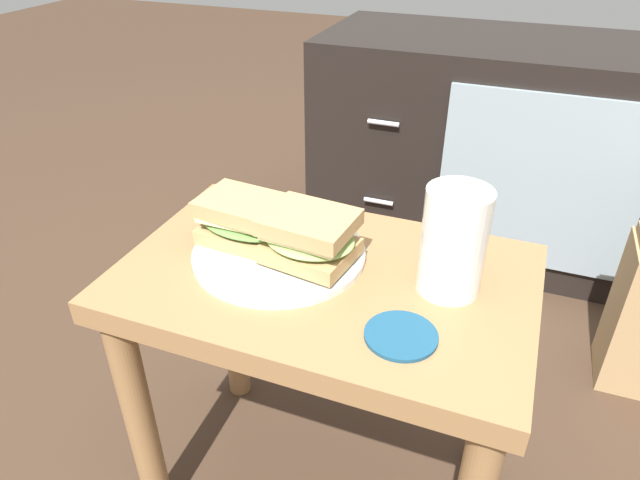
{
  "coord_description": "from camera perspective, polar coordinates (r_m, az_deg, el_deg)",
  "views": [
    {
      "loc": [
        0.22,
        -0.59,
        0.91
      ],
      "look_at": [
        -0.01,
        0.0,
        0.51
      ],
      "focal_mm": 31.97,
      "sensor_mm": 36.0,
      "label": 1
    }
  ],
  "objects": [
    {
      "name": "coaster",
      "position": [
        0.68,
        8.11,
        -9.44
      ],
      "size": [
        0.09,
        0.09,
        0.01
      ],
      "primitive_type": "cylinder",
      "color": "navy",
      "rests_on": "side_table"
    },
    {
      "name": "tv_cabinet",
      "position": [
        1.66,
        17.23,
        8.79
      ],
      "size": [
        0.96,
        0.46,
        0.58
      ],
      "color": "black",
      "rests_on": "ground"
    },
    {
      "name": "beer_glass",
      "position": [
        0.73,
        13.19,
        -0.41
      ],
      "size": [
        0.08,
        0.08,
        0.14
      ],
      "color": "silver",
      "rests_on": "side_table"
    },
    {
      "name": "plate",
      "position": [
        0.81,
        -4.11,
        -1.3
      ],
      "size": [
        0.24,
        0.24,
        0.01
      ],
      "primitive_type": "cylinder",
      "color": "silver",
      "rests_on": "side_table"
    },
    {
      "name": "sandwich_back",
      "position": [
        0.76,
        -1.06,
        0.35
      ],
      "size": [
        0.14,
        0.12,
        0.07
      ],
      "color": "tan",
      "rests_on": "plate"
    },
    {
      "name": "sandwich_front",
      "position": [
        0.82,
        -7.17,
        1.92
      ],
      "size": [
        0.15,
        0.1,
        0.07
      ],
      "color": "tan",
      "rests_on": "plate"
    },
    {
      "name": "side_table",
      "position": [
        0.83,
        0.48,
        -8.33
      ],
      "size": [
        0.56,
        0.36,
        0.46
      ],
      "color": "olive",
      "rests_on": "ground"
    }
  ]
}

